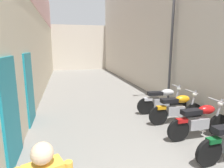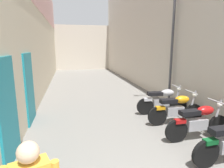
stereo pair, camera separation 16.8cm
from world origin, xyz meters
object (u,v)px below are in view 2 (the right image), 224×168
(motorcycle_fifth, at_px, (162,100))
(street_lamp, at_px, (170,43))
(motorcycle_fourth, at_px, (176,108))
(motorcycle_third, at_px, (199,121))

(motorcycle_fifth, xyz_separation_m, street_lamp, (0.69, 0.93, 2.03))
(street_lamp, bearing_deg, motorcycle_fourth, -110.67)
(motorcycle_fifth, relative_size, street_lamp, 0.43)
(motorcycle_fourth, relative_size, motorcycle_fifth, 1.00)
(motorcycle_third, relative_size, motorcycle_fourth, 1.00)
(motorcycle_fifth, bearing_deg, street_lamp, 53.34)
(motorcycle_fifth, distance_m, street_lamp, 2.34)
(motorcycle_fourth, distance_m, motorcycle_fifth, 0.91)
(motorcycle_third, bearing_deg, motorcycle_fourth, 90.00)
(motorcycle_third, height_order, motorcycle_fourth, same)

